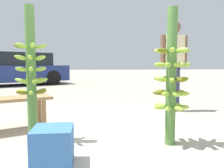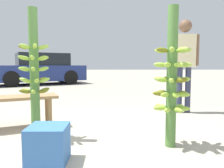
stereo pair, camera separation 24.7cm
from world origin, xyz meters
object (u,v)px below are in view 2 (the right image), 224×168
market_bench (8,101)px  parked_car (40,69)px  banana_stalk_left (34,73)px  banana_stalk_center (172,78)px  vendor_person (185,56)px  produce_crate (48,144)px

market_bench → parked_car: 7.39m
parked_car → banana_stalk_left: bearing=169.0°
banana_stalk_center → vendor_person: size_ratio=0.88×
vendor_person → produce_crate: bearing=-137.7°
banana_stalk_left → produce_crate: (0.33, -0.64, -0.63)m
banana_stalk_left → market_bench: size_ratio=1.13×
banana_stalk_left → parked_car: size_ratio=0.36×
banana_stalk_left → vendor_person: (2.27, 1.47, 0.25)m
banana_stalk_center → market_bench: size_ratio=1.10×
market_bench → produce_crate: (0.85, -1.07, -0.21)m
market_bench → vendor_person: bearing=-3.5°
vendor_person → banana_stalk_center: bearing=-117.8°
market_bench → parked_car: bearing=80.5°
banana_stalk_left → parked_car: bearing=107.2°
vendor_person → produce_crate: 3.00m
banana_stalk_center → vendor_person: 1.88m
banana_stalk_left → banana_stalk_center: (1.55, -0.25, -0.05)m
banana_stalk_center → vendor_person: (0.72, 1.71, 0.30)m
banana_stalk_left → banana_stalk_center: bearing=-9.0°
market_bench → parked_car: (-1.82, 7.16, 0.30)m
vendor_person → parked_car: bearing=122.0°
parked_car → produce_crate: size_ratio=12.71×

